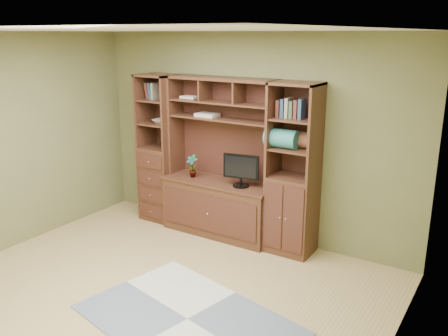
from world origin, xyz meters
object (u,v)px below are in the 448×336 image
Objects in this scene: monitor at (241,165)px; right_tower at (293,170)px; left_tower at (160,149)px; center_hutch at (218,159)px.

right_tower is at bearing -3.33° from monitor.
left_tower is 3.62× the size of monitor.
left_tower is (-1.00, 0.04, 0.00)m from center_hutch.
monitor is (1.36, -0.07, -0.01)m from left_tower.
monitor is at bearing -3.16° from left_tower.
monitor is (0.36, -0.03, -0.01)m from center_hutch.
monitor is (-0.67, -0.07, -0.01)m from right_tower.
right_tower is (1.02, 0.04, 0.00)m from center_hutch.
center_hutch is at bearing -2.29° from left_tower.
center_hutch is 1.00m from left_tower.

